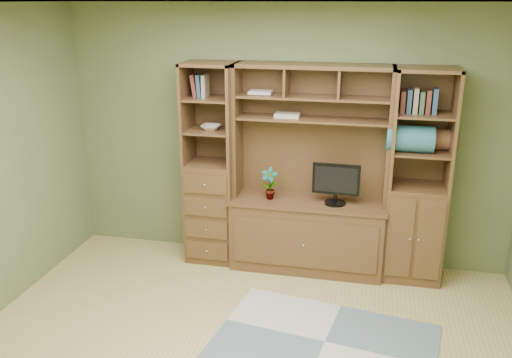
% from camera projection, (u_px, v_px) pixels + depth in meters
% --- Properties ---
extents(room, '(4.60, 4.10, 2.64)m').
position_uv_depth(room, '(236.00, 207.00, 3.61)').
color(room, tan).
rests_on(room, ground).
extents(center_hutch, '(1.54, 0.53, 2.05)m').
position_uv_depth(center_hutch, '(309.00, 172.00, 5.25)').
color(center_hutch, '#51341C').
rests_on(center_hutch, ground).
extents(left_tower, '(0.50, 0.45, 2.05)m').
position_uv_depth(left_tower, '(211.00, 165.00, 5.49)').
color(left_tower, '#51341C').
rests_on(left_tower, ground).
extents(right_tower, '(0.55, 0.45, 2.05)m').
position_uv_depth(right_tower, '(418.00, 178.00, 5.08)').
color(right_tower, '#51341C').
rests_on(right_tower, ground).
extents(rug, '(1.89, 1.41, 0.01)m').
position_uv_depth(rug, '(325.00, 342.00, 4.34)').
color(rug, gray).
rests_on(rug, ground).
extents(monitor, '(0.46, 0.22, 0.56)m').
position_uv_depth(monitor, '(336.00, 177.00, 5.17)').
color(monitor, black).
rests_on(monitor, center_hutch).
extents(orchid, '(0.17, 0.11, 0.32)m').
position_uv_depth(orchid, '(269.00, 184.00, 5.34)').
color(orchid, '#AA6339').
rests_on(orchid, center_hutch).
extents(magazines, '(0.24, 0.17, 0.04)m').
position_uv_depth(magazines, '(288.00, 115.00, 5.22)').
color(magazines, '#B0A596').
rests_on(magazines, center_hutch).
extents(bowl, '(0.19, 0.19, 0.05)m').
position_uv_depth(bowl, '(211.00, 127.00, 5.37)').
color(bowl, beige).
rests_on(bowl, left_tower).
extents(blanket_teal, '(0.42, 0.24, 0.24)m').
position_uv_depth(blanket_teal, '(410.00, 139.00, 4.94)').
color(blanket_teal, '#285D6A').
rests_on(blanket_teal, right_tower).
extents(blanket_red, '(0.35, 0.19, 0.19)m').
position_uv_depth(blanket_red, '(438.00, 139.00, 5.01)').
color(blanket_red, brown).
rests_on(blanket_red, right_tower).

